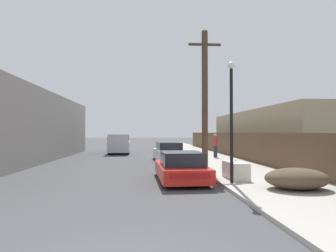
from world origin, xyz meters
TOP-DOWN VIEW (x-y plane):
  - sidewalk_curb at (5.30, 23.50)m, footprint 4.20×63.00m
  - discarded_fridge at (4.09, 8.17)m, footprint 0.74×1.58m
  - parked_sports_car_red at (1.85, 8.39)m, footprint 1.96×4.40m
  - car_parked_mid at (2.04, 17.17)m, footprint 2.08×4.50m
  - pickup_truck at (-2.02, 24.78)m, footprint 2.14×5.42m
  - utility_pole at (3.66, 12.34)m, footprint 1.80×0.33m
  - street_lamp at (3.60, 7.09)m, footprint 0.26×0.26m
  - brush_pile at (5.42, 5.78)m, footprint 2.11×1.70m
  - wooden_fence at (7.25, 19.72)m, footprint 0.08×37.29m
  - building_right_house at (11.71, 20.92)m, footprint 6.00×19.06m
  - pedestrian at (5.75, 18.61)m, footprint 0.34×0.34m

SIDE VIEW (x-z plane):
  - sidewalk_curb at x=5.30m, z-range 0.00..0.12m
  - discarded_fridge at x=4.09m, z-range 0.11..0.81m
  - brush_pile at x=5.42m, z-range 0.12..0.82m
  - parked_sports_car_red at x=1.85m, z-range -0.05..1.18m
  - car_parked_mid at x=2.04m, z-range -0.04..1.28m
  - pickup_truck at x=-2.02m, z-range 0.00..1.84m
  - pedestrian at x=5.75m, z-range 0.15..1.93m
  - wooden_fence at x=7.25m, z-range 0.12..1.98m
  - building_right_house at x=11.71m, z-range 0.00..3.80m
  - street_lamp at x=3.60m, z-range 0.49..5.03m
  - utility_pole at x=3.66m, z-range 0.21..7.70m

